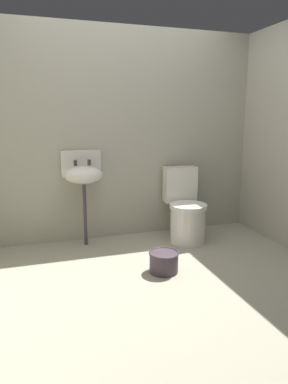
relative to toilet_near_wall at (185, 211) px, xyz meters
The scene contains 5 objects.
ground_plane 1.17m from the toilet_near_wall, 126.48° to the right, with size 3.54×2.89×0.08m, color gray.
wall_back 1.12m from the toilet_near_wall, 148.83° to the left, with size 3.54×0.10×2.27m, color #A09E8D.
toilet_near_wall is the anchor object (origin of this frame).
sink 1.17m from the toilet_near_wall, behind, with size 0.42×0.35×0.99m.
bucket 0.92m from the toilet_near_wall, 126.07° to the right, with size 0.27×0.27×0.19m.
Camera 1 is at (-0.89, -2.48, 1.34)m, focal length 32.66 mm.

